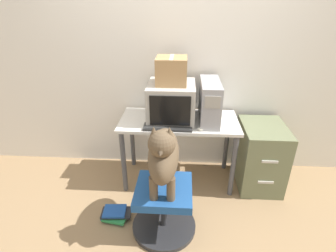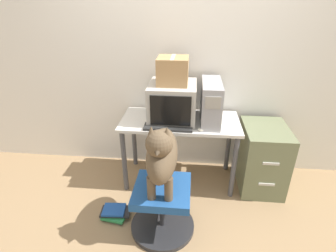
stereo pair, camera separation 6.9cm
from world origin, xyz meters
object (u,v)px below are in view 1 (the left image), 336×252
office_chair (164,207)px  cardboard_box (172,71)px  pc_tower (210,102)px  keyboard (168,127)px  filing_cabinet (260,156)px  dog (163,154)px  crt_monitor (171,102)px  book_stack_floor (116,214)px

office_chair → cardboard_box: size_ratio=1.94×
pc_tower → keyboard: 0.49m
filing_cabinet → cardboard_box: bearing=177.2°
office_chair → dog: 0.54m
office_chair → cardboard_box: bearing=88.3°
office_chair → filing_cabinet: size_ratio=0.81×
keyboard → filing_cabinet: 1.06m
crt_monitor → keyboard: bearing=-95.6°
book_stack_floor → dog: bearing=-11.3°
keyboard → crt_monitor: bearing=84.4°
book_stack_floor → crt_monitor: bearing=53.7°
book_stack_floor → filing_cabinet: bearing=23.2°
pc_tower → book_stack_floor: 1.39m
filing_cabinet → book_stack_floor: bearing=-156.8°
keyboard → filing_cabinet: keyboard is taller
office_chair → keyboard: bearing=90.0°
dog → cardboard_box: bearing=88.3°
cardboard_box → office_chair: bearing=-91.7°
crt_monitor → cardboard_box: (0.00, 0.00, 0.31)m
pc_tower → book_stack_floor: size_ratio=1.80×
filing_cabinet → cardboard_box: 1.29m
pc_tower → dog: (-0.40, -0.72, -0.16)m
keyboard → dog: (0.00, -0.52, 0.03)m
office_chair → dog: (-0.00, -0.00, 0.54)m
dog → book_stack_floor: bearing=168.7°
keyboard → pc_tower: bearing=27.6°
crt_monitor → book_stack_floor: size_ratio=1.71×
keyboard → cardboard_box: cardboard_box is taller
cardboard_box → book_stack_floor: size_ratio=1.02×
pc_tower → keyboard: pc_tower is taller
keyboard → filing_cabinet: size_ratio=0.67×
office_chair → cardboard_box: cardboard_box is taller
dog → filing_cabinet: (0.97, 0.70, -0.43)m
pc_tower → office_chair: pc_tower is taller
keyboard → book_stack_floor: 0.94m
office_chair → pc_tower: bearing=61.3°
pc_tower → filing_cabinet: (0.57, -0.02, -0.59)m
crt_monitor → office_chair: crt_monitor is taller
dog → crt_monitor: bearing=88.3°
office_chair → cardboard_box: 1.24m
keyboard → dog: 0.52m
pc_tower → crt_monitor: bearing=177.1°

